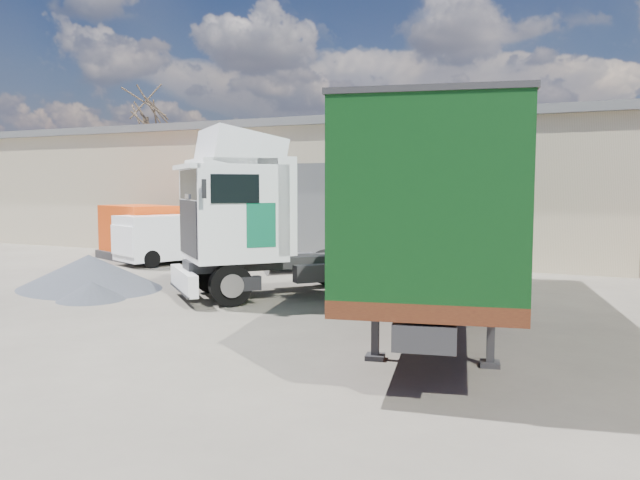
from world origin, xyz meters
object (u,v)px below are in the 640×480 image
at_px(tractor_unit, 264,227).
at_px(orange_skip, 139,236).
at_px(bare_tree, 145,102).
at_px(panel_van, 174,238).
at_px(box_trailer, 442,202).

bearing_deg(tractor_unit, orange_skip, -167.81).
distance_m(bare_tree, tractor_unit, 25.88).
height_order(tractor_unit, panel_van, tractor_unit).
relative_size(bare_tree, tractor_unit, 1.58).
xyz_separation_m(bare_tree, orange_skip, (10.00, -12.38, -7.03)).
relative_size(bare_tree, orange_skip, 2.53).
bearing_deg(bare_tree, tractor_unit, -43.39).
xyz_separation_m(box_trailer, orange_skip, (-12.84, 5.19, -1.54)).
relative_size(box_trailer, panel_van, 2.66).
height_order(panel_van, orange_skip, orange_skip).
bearing_deg(bare_tree, panel_van, -46.90).
height_order(bare_tree, tractor_unit, bare_tree).
xyz_separation_m(box_trailer, panel_van, (-10.93, 4.85, -1.52)).
relative_size(tractor_unit, orange_skip, 1.60).
relative_size(tractor_unit, panel_van, 1.32).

